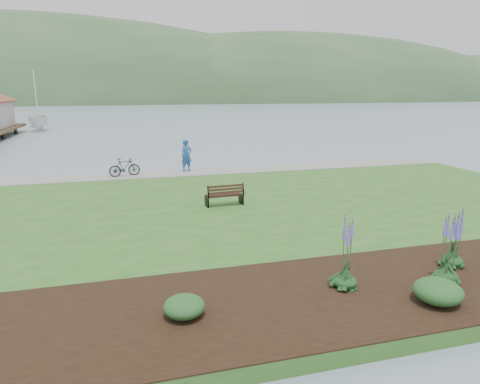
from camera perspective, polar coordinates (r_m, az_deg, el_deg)
The scene contains 14 objects.
ground at distance 19.70m, azimuth -3.38°, elevation -2.22°, with size 600.00×600.00×0.00m, color gray.
lawn at distance 17.77m, azimuth -2.02°, elevation -3.29°, with size 34.00×20.00×0.40m, color #2C5E21.
shoreline_path at distance 26.22m, azimuth -6.59°, elevation 2.61°, with size 34.00×2.20×0.03m, color gray.
garden_bed at distance 12.21m, azimuth 21.33°, elevation -11.22°, with size 24.00×4.40×0.04m, color black.
far_hillside at distance 190.14m, azimuth -8.46°, elevation 11.76°, with size 580.00×80.00×38.00m, color #325731, non-canonical shape.
park_bench at distance 18.54m, azimuth -2.04°, elevation -0.33°, with size 1.66×0.76×1.01m.
person at distance 26.37m, azimuth -7.16°, elevation 5.18°, with size 0.84×0.58×2.32m, color #215298.
bicycle_b at distance 25.72m, azimuth -15.15°, elevation 3.20°, with size 1.78×0.51×1.07m, color black.
sailboat at distance 63.03m, azimuth -25.14°, elevation 7.40°, with size 9.49×9.66×25.01m, color silver.
echium_0 at distance 12.39m, azimuth 26.02°, elevation -7.50°, with size 0.62×0.62×1.99m.
echium_1 at distance 13.51m, azimuth 26.64°, elevation -5.86°, with size 0.62×0.62×1.78m.
echium_4 at distance 11.11m, azimuth 14.03°, elevation -8.17°, with size 0.62×0.62×2.27m.
shrub_0 at distance 9.84m, azimuth -7.46°, elevation -14.91°, with size 0.93×0.93×0.46m, color #1E4C21.
shrub_1 at distance 11.30m, azimuth 24.89°, elevation -11.91°, with size 1.13×1.13×0.57m, color #1E4C21.
Camera 1 is at (-3.95, -18.55, 5.33)m, focal length 32.00 mm.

